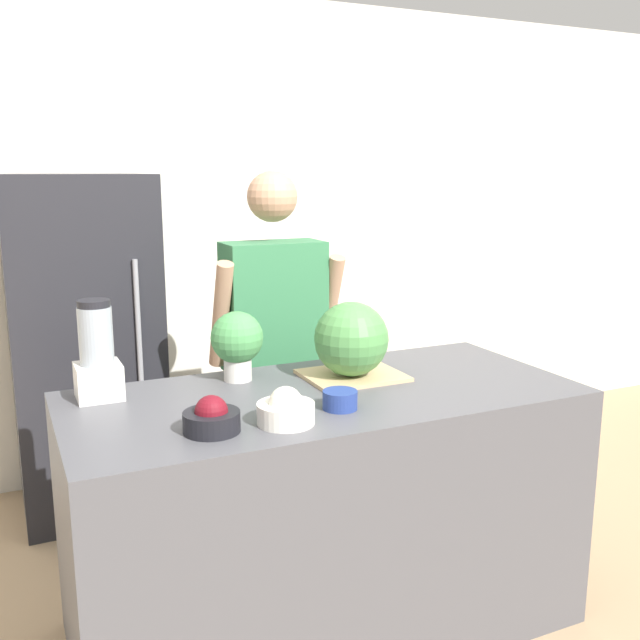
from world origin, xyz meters
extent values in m
cube|color=silver|center=(0.00, 2.14, 1.30)|extent=(8.00, 0.06, 2.60)
cube|color=#4C4C51|center=(0.00, 0.40, 0.45)|extent=(1.79, 0.81, 0.91)
cube|color=#232328|center=(-0.65, 1.78, 0.83)|extent=(0.67, 0.62, 1.65)
cylinder|color=gray|center=(-0.44, 1.45, 0.99)|extent=(0.02, 0.02, 0.58)
cube|color=#4C608C|center=(0.08, 1.11, 0.40)|extent=(0.33, 0.18, 0.80)
cube|color=#337247|center=(0.08, 1.11, 1.08)|extent=(0.43, 0.22, 0.57)
sphere|color=tan|center=(0.08, 1.11, 1.56)|extent=(0.22, 0.22, 0.22)
cylinder|color=tan|center=(-0.17, 1.07, 1.07)|extent=(0.07, 0.23, 0.48)
cylinder|color=tan|center=(0.33, 1.07, 1.07)|extent=(0.07, 0.23, 0.48)
cube|color=tan|center=(0.17, 0.53, 0.91)|extent=(0.36, 0.30, 0.01)
sphere|color=#4C8C47|center=(0.16, 0.51, 1.06)|extent=(0.28, 0.28, 0.28)
cylinder|color=black|center=(-0.47, 0.19, 0.94)|extent=(0.17, 0.17, 0.06)
sphere|color=maroon|center=(-0.47, 0.19, 0.97)|extent=(0.10, 0.10, 0.10)
cylinder|color=white|center=(-0.24, 0.17, 0.94)|extent=(0.18, 0.18, 0.07)
sphere|color=white|center=(-0.24, 0.17, 0.97)|extent=(0.10, 0.10, 0.10)
cylinder|color=navy|center=(-0.03, 0.22, 0.94)|extent=(0.11, 0.11, 0.06)
cube|color=silver|center=(-0.73, 0.66, 0.97)|extent=(0.15, 0.15, 0.12)
cylinder|color=#99A3AD|center=(-0.73, 0.66, 1.12)|extent=(0.11, 0.11, 0.20)
cylinder|color=black|center=(-0.73, 0.66, 1.23)|extent=(0.11, 0.11, 0.02)
cylinder|color=beige|center=(-0.23, 0.67, 0.95)|extent=(0.10, 0.10, 0.08)
sphere|color=#478E4C|center=(-0.23, 0.67, 1.07)|extent=(0.19, 0.19, 0.19)
camera|label=1|loc=(-1.01, -1.76, 1.67)|focal=40.00mm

